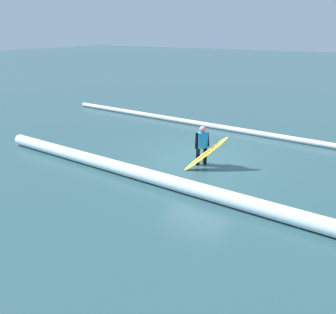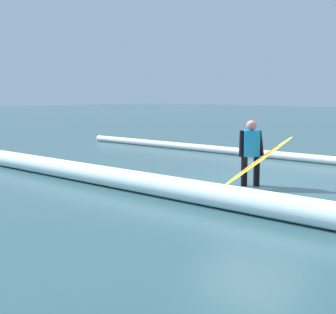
% 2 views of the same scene
% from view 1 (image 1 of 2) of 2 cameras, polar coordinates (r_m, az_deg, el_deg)
% --- Properties ---
extents(ground_plane, '(134.69, 134.69, 0.00)m').
position_cam_1_polar(ground_plane, '(11.59, 6.12, -0.42)').
color(ground_plane, '#2F5459').
extents(surfer, '(0.37, 0.49, 1.42)m').
position_cam_1_polar(surfer, '(10.87, 6.29, 2.48)').
color(surfer, black).
rests_on(surfer, ground_plane).
extents(surfboard, '(1.32, 1.26, 1.13)m').
position_cam_1_polar(surfboard, '(10.65, 7.03, 0.63)').
color(surfboard, yellow).
rests_on(surfboard, ground_plane).
extents(wave_crest_foreground, '(23.44, 0.67, 0.24)m').
position_cam_1_polar(wave_crest_foreground, '(14.50, 18.63, 3.76)').
color(wave_crest_foreground, white).
rests_on(wave_crest_foreground, ground_plane).
extents(wave_crest_midground, '(14.31, 0.65, 0.43)m').
position_cam_1_polar(wave_crest_midground, '(9.49, -0.90, -4.26)').
color(wave_crest_midground, white).
rests_on(wave_crest_midground, ground_plane).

